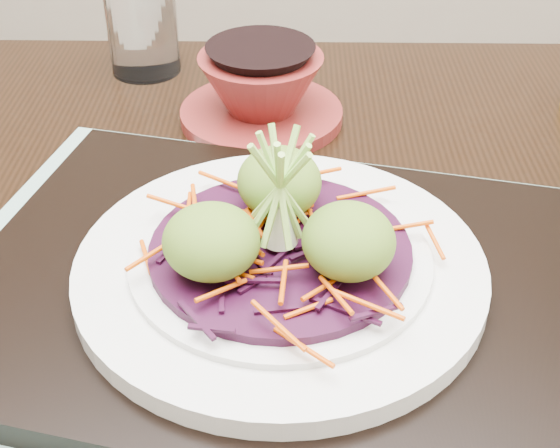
{
  "coord_description": "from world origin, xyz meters",
  "views": [
    {
      "loc": [
        0.03,
        -0.55,
        1.09
      ],
      "look_at": [
        0.03,
        -0.13,
        0.78
      ],
      "focal_mm": 50.0,
      "sensor_mm": 36.0,
      "label": 1
    }
  ],
  "objects_px": {
    "serving_tray": "(280,287)",
    "terracotta_bowl_set": "(261,92)",
    "water_glass": "(142,23)",
    "dining_table": "(268,335)",
    "white_plate": "(280,266)"
  },
  "relations": [
    {
      "from": "dining_table",
      "to": "white_plate",
      "type": "relative_size",
      "value": 4.31
    },
    {
      "from": "white_plate",
      "to": "water_glass",
      "type": "bearing_deg",
      "value": 110.55
    },
    {
      "from": "serving_tray",
      "to": "terracotta_bowl_set",
      "type": "height_order",
      "value": "terracotta_bowl_set"
    },
    {
      "from": "white_plate",
      "to": "water_glass",
      "type": "height_order",
      "value": "water_glass"
    },
    {
      "from": "serving_tray",
      "to": "water_glass",
      "type": "height_order",
      "value": "water_glass"
    },
    {
      "from": "water_glass",
      "to": "serving_tray",
      "type": "bearing_deg",
      "value": -69.45
    },
    {
      "from": "dining_table",
      "to": "water_glass",
      "type": "height_order",
      "value": "water_glass"
    },
    {
      "from": "dining_table",
      "to": "terracotta_bowl_set",
      "type": "relative_size",
      "value": 6.1
    },
    {
      "from": "serving_tray",
      "to": "white_plate",
      "type": "bearing_deg",
      "value": 14.3
    },
    {
      "from": "white_plate",
      "to": "water_glass",
      "type": "xyz_separation_m",
      "value": [
        -0.14,
        0.38,
        0.02
      ]
    },
    {
      "from": "white_plate",
      "to": "terracotta_bowl_set",
      "type": "distance_m",
      "value": 0.27
    },
    {
      "from": "dining_table",
      "to": "serving_tray",
      "type": "distance_m",
      "value": 0.13
    },
    {
      "from": "white_plate",
      "to": "water_glass",
      "type": "distance_m",
      "value": 0.41
    },
    {
      "from": "dining_table",
      "to": "serving_tray",
      "type": "relative_size",
      "value": 2.8
    },
    {
      "from": "dining_table",
      "to": "serving_tray",
      "type": "xyz_separation_m",
      "value": [
        0.01,
        -0.07,
        0.11
      ]
    }
  ]
}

